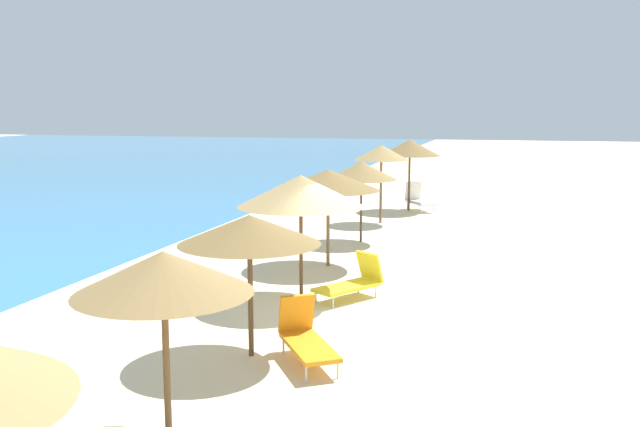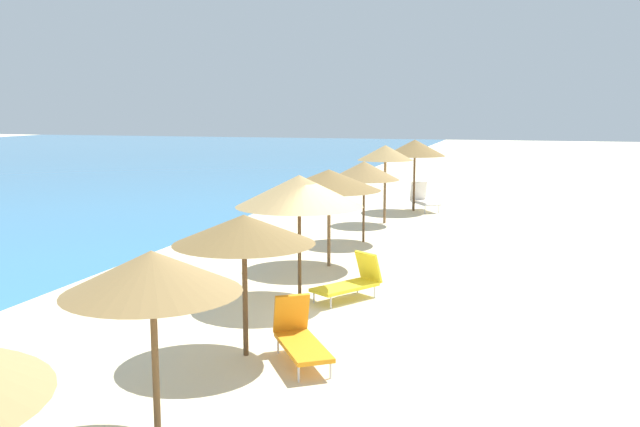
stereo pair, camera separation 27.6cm
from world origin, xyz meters
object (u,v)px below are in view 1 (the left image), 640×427
at_px(lounge_chair_1, 353,281).
at_px(lounge_chair_3, 306,337).
at_px(beach_umbrella_5, 328,180).
at_px(beach_umbrella_6, 361,171).
at_px(beach_umbrella_3, 249,230).
at_px(beach_umbrella_7, 381,153).
at_px(beach_umbrella_8, 410,148).
at_px(beach_umbrella_2, 163,273).
at_px(beach_umbrella_4, 301,191).
at_px(lounge_chair_2, 418,199).

xyz_separation_m(lounge_chair_1, lounge_chair_3, (-3.82, -0.09, 0.02)).
xyz_separation_m(beach_umbrella_5, beach_umbrella_6, (3.47, -0.13, -0.05)).
relative_size(beach_umbrella_3, lounge_chair_3, 1.44).
bearing_deg(beach_umbrella_5, beach_umbrella_6, -2.08).
relative_size(beach_umbrella_7, beach_umbrella_8, 0.98).
xyz_separation_m(beach_umbrella_5, beach_umbrella_7, (7.12, -0.06, 0.26)).
bearing_deg(beach_umbrella_2, beach_umbrella_8, -0.06).
bearing_deg(beach_umbrella_7, lounge_chair_1, -172.87).
height_order(beach_umbrella_3, beach_umbrella_4, beach_umbrella_4).
bearing_deg(beach_umbrella_4, beach_umbrella_2, -177.27).
xyz_separation_m(beach_umbrella_2, beach_umbrella_7, (16.90, 0.52, 0.37)).
bearing_deg(beach_umbrella_6, beach_umbrella_4, -178.80).
xyz_separation_m(beach_umbrella_3, lounge_chair_2, (17.27, -0.49, -1.65)).
height_order(beach_umbrella_2, lounge_chair_3, beach_umbrella_2).
height_order(beach_umbrella_3, lounge_chair_1, beach_umbrella_3).
bearing_deg(lounge_chair_3, beach_umbrella_8, -121.14).
distance_m(beach_umbrella_5, beach_umbrella_7, 7.13).
distance_m(beach_umbrella_2, lounge_chair_1, 7.15).
relative_size(beach_umbrella_5, beach_umbrella_6, 1.08).
xyz_separation_m(beach_umbrella_3, beach_umbrella_6, (10.15, 0.33, 0.08)).
height_order(beach_umbrella_8, lounge_chair_3, beach_umbrella_8).
bearing_deg(beach_umbrella_8, lounge_chair_1, -176.93).
bearing_deg(beach_umbrella_5, beach_umbrella_2, -176.62).
distance_m(beach_umbrella_8, lounge_chair_2, 2.10).
distance_m(lounge_chair_1, lounge_chair_3, 3.82).
distance_m(beach_umbrella_7, lounge_chair_2, 4.12).
relative_size(beach_umbrella_8, lounge_chair_1, 1.71).
bearing_deg(lounge_chair_1, lounge_chair_2, -55.61).
relative_size(beach_umbrella_5, lounge_chair_2, 1.60).
bearing_deg(beach_umbrella_4, beach_umbrella_8, -1.41).
relative_size(beach_umbrella_3, beach_umbrella_5, 0.88).
bearing_deg(lounge_chair_2, beach_umbrella_6, 51.79).
bearing_deg(beach_umbrella_3, lounge_chair_1, -12.67).
bearing_deg(beach_umbrella_6, beach_umbrella_5, 177.92).
bearing_deg(beach_umbrella_6, beach_umbrella_3, -178.14).
distance_m(beach_umbrella_4, beach_umbrella_8, 13.64).
bearing_deg(beach_umbrella_8, beach_umbrella_7, 170.62).
relative_size(beach_umbrella_6, lounge_chair_3, 1.51).
xyz_separation_m(beach_umbrella_4, beach_umbrella_7, (10.36, 0.21, 0.16)).
distance_m(beach_umbrella_5, beach_umbrella_8, 10.41).
bearing_deg(beach_umbrella_8, beach_umbrella_6, 176.08).
bearing_deg(beach_umbrella_6, lounge_chair_1, -169.43).
relative_size(beach_umbrella_4, beach_umbrella_5, 1.01).
xyz_separation_m(beach_umbrella_3, beach_umbrella_8, (17.07, -0.14, 0.40)).
bearing_deg(beach_umbrella_5, beach_umbrella_4, -175.31).
height_order(beach_umbrella_2, beach_umbrella_4, beach_umbrella_4).
height_order(beach_umbrella_2, lounge_chair_2, beach_umbrella_2).
bearing_deg(beach_umbrella_4, beach_umbrella_3, -176.84).
distance_m(beach_umbrella_2, beach_umbrella_8, 20.17).
relative_size(beach_umbrella_6, beach_umbrella_7, 0.89).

